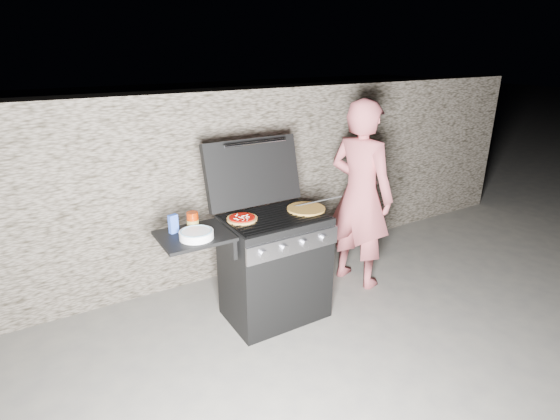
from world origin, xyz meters
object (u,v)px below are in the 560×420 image
pizza_topped (242,218)px  sauce_jar (193,221)px  person (360,195)px  gas_grill (248,275)px

pizza_topped → sauce_jar: bearing=173.8°
pizza_topped → person: person is taller
gas_grill → sauce_jar: sauce_jar is taller
sauce_jar → pizza_topped: bearing=-6.2°
gas_grill → sauce_jar: 0.65m
gas_grill → pizza_topped: size_ratio=5.64×
gas_grill → pizza_topped: bearing=99.3°
pizza_topped → sauce_jar: sauce_jar is taller
pizza_topped → sauce_jar: size_ratio=1.80×
gas_grill → person: bearing=5.1°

